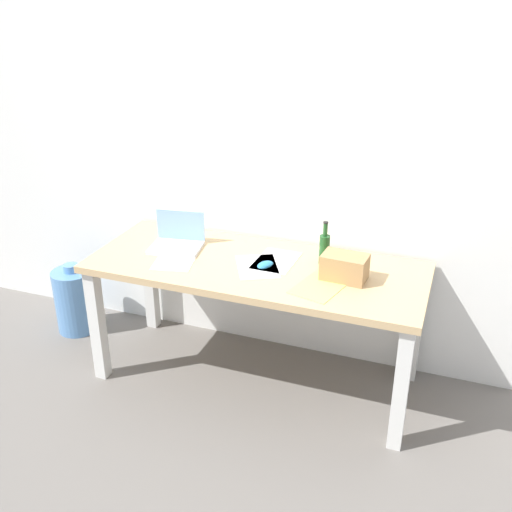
# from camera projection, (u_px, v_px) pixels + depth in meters

# --- Properties ---
(ground_plane) EXTENTS (8.00, 8.00, 0.00)m
(ground_plane) POSITION_uv_depth(u_px,v_px,m) (256.00, 376.00, 3.51)
(ground_plane) COLOR slate
(back_wall) EXTENTS (5.20, 0.08, 2.60)m
(back_wall) POSITION_uv_depth(u_px,v_px,m) (282.00, 144.00, 3.33)
(back_wall) COLOR white
(back_wall) RESTS_ON ground
(desk) EXTENTS (1.83, 0.73, 0.74)m
(desk) POSITION_uv_depth(u_px,v_px,m) (256.00, 280.00, 3.24)
(desk) COLOR tan
(desk) RESTS_ON ground
(laptop_left) EXTENTS (0.32, 0.27, 0.20)m
(laptop_left) POSITION_uv_depth(u_px,v_px,m) (177.00, 241.00, 3.40)
(laptop_left) COLOR silver
(laptop_left) RESTS_ON desk
(beer_bottle) EXTENTS (0.06, 0.06, 0.24)m
(beer_bottle) POSITION_uv_depth(u_px,v_px,m) (324.00, 248.00, 3.17)
(beer_bottle) COLOR #1E5123
(beer_bottle) RESTS_ON desk
(computer_mouse) EXTENTS (0.10, 0.12, 0.03)m
(computer_mouse) POSITION_uv_depth(u_px,v_px,m) (265.00, 265.00, 3.16)
(computer_mouse) COLOR #338CC6
(computer_mouse) RESTS_ON desk
(cardboard_box) EXTENTS (0.24, 0.16, 0.13)m
(cardboard_box) POSITION_uv_depth(u_px,v_px,m) (344.00, 267.00, 3.02)
(cardboard_box) COLOR tan
(cardboard_box) RESTS_ON desk
(paper_sheet_center) EXTENTS (0.32, 0.36, 0.00)m
(paper_sheet_center) POSITION_uv_depth(u_px,v_px,m) (257.00, 267.00, 3.18)
(paper_sheet_center) COLOR white
(paper_sheet_center) RESTS_ON desk
(paper_sheet_front_left) EXTENTS (0.27, 0.33, 0.00)m
(paper_sheet_front_left) POSITION_uv_depth(u_px,v_px,m) (176.00, 259.00, 3.26)
(paper_sheet_front_left) COLOR white
(paper_sheet_front_left) RESTS_ON desk
(paper_sheet_near_back) EXTENTS (0.22, 0.30, 0.00)m
(paper_sheet_near_back) POSITION_uv_depth(u_px,v_px,m) (276.00, 261.00, 3.24)
(paper_sheet_near_back) COLOR white
(paper_sheet_near_back) RESTS_ON desk
(paper_sheet_front_right) EXTENTS (0.28, 0.34, 0.00)m
(paper_sheet_front_right) POSITION_uv_depth(u_px,v_px,m) (320.00, 287.00, 2.97)
(paper_sheet_front_right) COLOR #F4E06B
(paper_sheet_front_right) RESTS_ON desk
(water_cooler_jug) EXTENTS (0.27, 0.27, 0.48)m
(water_cooler_jug) POSITION_uv_depth(u_px,v_px,m) (75.00, 300.00, 3.91)
(water_cooler_jug) COLOR #598CC6
(water_cooler_jug) RESTS_ON ground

